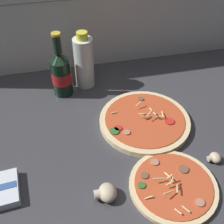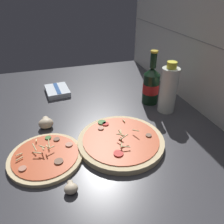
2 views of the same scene
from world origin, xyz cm
name	(u,v)px [view 2 (image 2 of 2)]	position (x,y,z in cm)	size (l,w,h in cm)	color
counter_slab	(102,146)	(0.00, 0.00, 1.25)	(160.00, 90.00, 2.50)	#38383D
pizza_near	(46,157)	(1.96, -18.44, 3.27)	(23.02, 23.02, 4.35)	beige
pizza_far	(121,141)	(2.03, 6.26, 3.62)	(29.17, 29.17, 5.23)	beige
beer_bottle	(151,85)	(-21.90, 28.55, 11.04)	(7.12, 7.12, 23.60)	black
oil_bottle	(168,89)	(-13.31, 31.96, 12.31)	(7.02, 7.02, 21.35)	silver
mushroom_left	(46,123)	(-15.52, -17.38, 4.40)	(5.70, 5.42, 3.80)	beige
mushroom_right	(71,188)	(16.78, -12.78, 3.78)	(3.85, 3.66, 2.56)	beige
dish_towel	(57,91)	(-44.16, -10.59, 3.71)	(14.86, 11.59, 2.56)	silver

